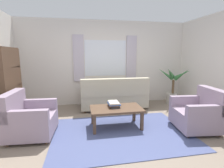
{
  "coord_description": "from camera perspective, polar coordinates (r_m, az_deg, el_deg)",
  "views": [
    {
      "loc": [
        -0.77,
        -3.07,
        1.56
      ],
      "look_at": [
        -0.07,
        0.7,
        0.89
      ],
      "focal_mm": 26.92,
      "sensor_mm": 36.0,
      "label": 1
    }
  ],
  "objects": [
    {
      "name": "ground_plane",
      "position": [
        3.54,
        3.37,
        -16.29
      ],
      "size": [
        6.24,
        6.24,
        0.0
      ],
      "primitive_type": "plane",
      "color": "gray"
    },
    {
      "name": "armchair_left",
      "position": [
        3.64,
        -26.46,
        -10.5
      ],
      "size": [
        0.87,
        0.88,
        0.88
      ],
      "rotation": [
        0.0,
        0.0,
        1.51
      ],
      "color": "#998499",
      "rests_on": "ground_plane"
    },
    {
      "name": "potted_plant",
      "position": [
        5.68,
        19.97,
        -1.56
      ],
      "size": [
        0.99,
        1.06,
        1.21
      ],
      "color": "#B7B2A8",
      "rests_on": "ground_plane"
    },
    {
      "name": "coffee_table",
      "position": [
        3.65,
        1.43,
        -8.91
      ],
      "size": [
        1.1,
        0.64,
        0.44
      ],
      "color": "brown",
      "rests_on": "ground_plane"
    },
    {
      "name": "armchair_right",
      "position": [
        3.99,
        27.35,
        -8.82
      ],
      "size": [
        0.91,
        0.93,
        0.88
      ],
      "rotation": [
        0.0,
        0.0,
        -1.68
      ],
      "color": "#998499",
      "rests_on": "ground_plane"
    },
    {
      "name": "wall_back",
      "position": [
        5.4,
        -2.29,
        7.16
      ],
      "size": [
        5.32,
        0.12,
        2.6
      ],
      "primitive_type": "cube",
      "color": "silver",
      "rests_on": "ground_plane"
    },
    {
      "name": "book_stack_on_table",
      "position": [
        3.69,
        0.6,
        -6.84
      ],
      "size": [
        0.25,
        0.35,
        0.11
      ],
      "color": "#2D2D33",
      "rests_on": "coffee_table"
    },
    {
      "name": "window_with_curtains",
      "position": [
        5.31,
        -2.16,
        8.74
      ],
      "size": [
        1.98,
        0.07,
        1.4
      ],
      "color": "white"
    },
    {
      "name": "area_rug",
      "position": [
        3.53,
        3.37,
        -16.2
      ],
      "size": [
        2.69,
        1.91,
        0.01
      ],
      "primitive_type": "cube",
      "color": "#4C5684",
      "rests_on": "ground_plane"
    },
    {
      "name": "couch",
      "position": [
        4.91,
        0.66,
        -4.11
      ],
      "size": [
        1.9,
        0.82,
        0.92
      ],
      "rotation": [
        0.0,
        0.0,
        3.14
      ],
      "color": "#BCB293",
      "rests_on": "ground_plane"
    },
    {
      "name": "bookshelf",
      "position": [
        4.38,
        -31.37,
        -1.76
      ],
      "size": [
        0.3,
        0.94,
        1.72
      ],
      "rotation": [
        0.0,
        0.0,
        -1.57
      ],
      "color": "brown",
      "rests_on": "ground_plane"
    }
  ]
}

